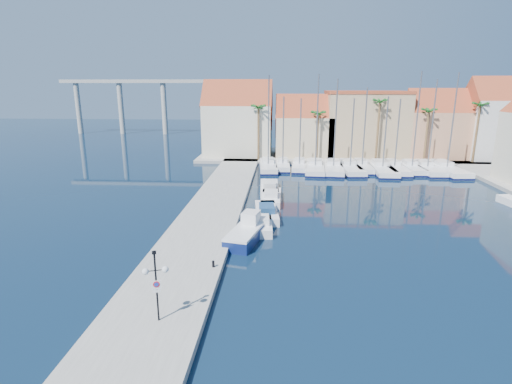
{
  "coord_description": "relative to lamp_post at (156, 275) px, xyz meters",
  "views": [
    {
      "loc": [
        -1.87,
        -26.2,
        12.9
      ],
      "look_at": [
        -4.33,
        10.74,
        3.0
      ],
      "focal_mm": 28.0,
      "sensor_mm": 36.0,
      "label": 1
    }
  ],
  "objects": [
    {
      "name": "sailboat_0",
      "position": [
        4.37,
        43.35,
        -2.57
      ],
      "size": [
        3.3,
        10.08,
        14.42
      ],
      "rotation": [
        0.0,
        0.0,
        0.07
      ],
      "color": "white",
      "rests_on": "ground"
    },
    {
      "name": "motorboat_west_1",
      "position": [
        5.08,
        19.61,
        -2.68
      ],
      "size": [
        2.75,
        6.74,
        1.4
      ],
      "rotation": [
        0.0,
        0.0,
        0.1
      ],
      "color": "white",
      "rests_on": "ground"
    },
    {
      "name": "bollard",
      "position": [
        1.85,
        6.75,
        -2.45
      ],
      "size": [
        0.18,
        0.18,
        0.46
      ],
      "primitive_type": "cylinder",
      "color": "black",
      "rests_on": "quay_west"
    },
    {
      "name": "lamp_post",
      "position": [
        0.0,
        0.0,
        0.0
      ],
      "size": [
        1.34,
        0.69,
        4.09
      ],
      "rotation": [
        0.0,
        0.0,
        0.33
      ],
      "color": "black",
      "rests_on": "quay_west"
    },
    {
      "name": "motorboat_west_0",
      "position": [
        4.86,
        15.95,
        -2.68
      ],
      "size": [
        2.01,
        5.39,
        1.4
      ],
      "rotation": [
        0.0,
        0.0,
        0.06
      ],
      "color": "white",
      "rests_on": "ground"
    },
    {
      "name": "sailboat_11",
      "position": [
        31.55,
        43.06,
        -2.6
      ],
      "size": [
        3.98,
        11.89,
        14.73
      ],
      "rotation": [
        0.0,
        0.0,
        0.08
      ],
      "color": "white",
      "rests_on": "ground"
    },
    {
      "name": "palm_4",
      "position": [
        38.45,
        49.36,
        6.36
      ],
      "size": [
        2.6,
        2.6,
        10.65
      ],
      "color": "brown",
      "rests_on": "shore_north"
    },
    {
      "name": "sailboat_7",
      "position": [
        21.92,
        42.66,
        -2.63
      ],
      "size": [
        3.4,
        11.64,
        11.36
      ],
      "rotation": [
        0.0,
        0.0,
        -0.03
      ],
      "color": "white",
      "rests_on": "ground"
    },
    {
      "name": "motorboat_west_2",
      "position": [
        5.4,
        25.14,
        -2.68
      ],
      "size": [
        2.19,
        6.7,
        1.4
      ],
      "rotation": [
        0.0,
        0.0,
        -0.01
      ],
      "color": "white",
      "rests_on": "ground"
    },
    {
      "name": "sailboat_10",
      "position": [
        28.74,
        43.13,
        -2.59
      ],
      "size": [
        3.16,
        10.39,
        13.79
      ],
      "rotation": [
        0.0,
        0.0,
        0.04
      ],
      "color": "white",
      "rests_on": "ground"
    },
    {
      "name": "sailboat_6",
      "position": [
        19.03,
        43.76,
        -2.58
      ],
      "size": [
        2.48,
        8.9,
        12.67
      ],
      "rotation": [
        0.0,
        0.0,
        0.02
      ],
      "color": "white",
      "rests_on": "ground"
    },
    {
      "name": "motorboat_west_3",
      "position": [
        5.03,
        29.74,
        -2.68
      ],
      "size": [
        2.53,
        6.98,
        1.4
      ],
      "rotation": [
        0.0,
        0.0,
        0.05
      ],
      "color": "white",
      "rests_on": "ground"
    },
    {
      "name": "sailboat_1",
      "position": [
        6.68,
        44.06,
        -2.58
      ],
      "size": [
        2.28,
        8.17,
        11.28
      ],
      "rotation": [
        0.0,
        0.0,
        0.01
      ],
      "color": "white",
      "rests_on": "ground"
    },
    {
      "name": "building_0",
      "position": [
        -1.55,
        54.36,
        3.34
      ],
      "size": [
        12.3,
        9.0,
        13.5
      ],
      "color": "beige",
      "rests_on": "shore_north"
    },
    {
      "name": "palm_3",
      "position": [
        30.45,
        49.36,
        5.42
      ],
      "size": [
        2.6,
        2.6,
        9.65
      ],
      "color": "brown",
      "rests_on": "shore_north"
    },
    {
      "name": "ground",
      "position": [
        8.45,
        7.36,
        -3.18
      ],
      "size": [
        260.0,
        260.0,
        0.0
      ],
      "primitive_type": "plane",
      "color": "black",
      "rests_on": "ground"
    },
    {
      "name": "sailboat_3",
      "position": [
        11.76,
        42.78,
        -2.59
      ],
      "size": [
        3.75,
        11.1,
        14.57
      ],
      "rotation": [
        0.0,
        0.0,
        -0.08
      ],
      "color": "white",
      "rests_on": "ground"
    },
    {
      "name": "building_3",
      "position": [
        33.45,
        54.36,
        2.67
      ],
      "size": [
        10.3,
        8.0,
        12.0
      ],
      "color": "tan",
      "rests_on": "shore_north"
    },
    {
      "name": "palm_2",
      "position": [
        22.45,
        49.36,
        6.83
      ],
      "size": [
        2.6,
        2.6,
        11.15
      ],
      "color": "brown",
      "rests_on": "shore_north"
    },
    {
      "name": "sailboat_9",
      "position": [
        26.54,
        43.35,
        -2.54
      ],
      "size": [
        2.47,
        9.08,
        14.93
      ],
      "rotation": [
        0.0,
        0.0,
        0.01
      ],
      "color": "white",
      "rests_on": "ground"
    },
    {
      "name": "viaduct",
      "position": [
        -30.62,
        89.36,
        7.06
      ],
      "size": [
        48.0,
        2.2,
        14.45
      ],
      "color": "#9E9E99",
      "rests_on": "ground"
    },
    {
      "name": "quay_west",
      "position": [
        -0.55,
        20.86,
        -2.93
      ],
      "size": [
        6.0,
        77.0,
        0.5
      ],
      "primitive_type": "cube",
      "color": "gray",
      "rests_on": "ground"
    },
    {
      "name": "shore_north",
      "position": [
        18.45,
        55.36,
        -2.93
      ],
      "size": [
        54.0,
        16.0,
        0.5
      ],
      "primitive_type": "cube",
      "color": "gray",
      "rests_on": "ground"
    },
    {
      "name": "sailboat_4",
      "position": [
        14.53,
        42.71,
        -2.6
      ],
      "size": [
        3.76,
        11.08,
        13.88
      ],
      "rotation": [
        0.0,
        0.0,
        -0.08
      ],
      "color": "white",
      "rests_on": "ground"
    },
    {
      "name": "fishing_boat",
      "position": [
        3.68,
        13.34,
        -2.45
      ],
      "size": [
        3.47,
        6.59,
        2.2
      ],
      "rotation": [
        0.0,
        0.0,
        -0.23
      ],
      "color": "#0E1D53",
      "rests_on": "ground"
    },
    {
      "name": "sailboat_2",
      "position": [
        9.32,
        43.74,
        -2.59
      ],
      "size": [
        2.69,
        8.49,
        11.02
      ],
      "rotation": [
        0.0,
        0.0,
        -0.06
      ],
      "color": "white",
      "rests_on": "ground"
    },
    {
      "name": "sailboat_5",
      "position": [
        17.01,
        42.91,
        -2.63
      ],
      "size": [
        3.63,
        11.08,
        11.08
      ],
      "rotation": [
        0.0,
        0.0,
        0.07
      ],
      "color": "white",
      "rests_on": "ground"
    },
    {
      "name": "palm_1",
      "position": [
        12.45,
        49.36,
        4.95
      ],
      "size": [
        2.6,
        2.6,
        9.15
      ],
      "color": "brown",
      "rests_on": "shore_north"
    },
    {
      "name": "building_4",
      "position": [
        42.45,
        53.36,
        3.78
      ],
      "size": [
        8.3,
        8.0,
        14.0
      ],
      "color": "silver",
      "rests_on": "shore_north"
    },
    {
      "name": "palm_0",
      "position": [
        2.45,
        49.36,
        5.89
      ],
      "size": [
        2.6,
        2.6,
        10.15
      ],
      "color": "brown",
      "rests_on": "shore_north"
    },
    {
      "name": "sailboat_8",
      "position": [
        23.81,
        43.18,
        -2.62
      ],
      "size": [
        3.07,
        10.51,
        11.02
      ],
      "rotation": [
        0.0,
        0.0,
        0.03
      ],
      "color": "white",
      "rests_on": "ground"
    },
    {
      "name": "building_1",
      "position": [
        10.45,
        54.36,
        2.11
      ],
      "size": [
        10.3,
        8.0,
        11.0
      ],
      "color": "#C6B18B",
      "rests_on": "shore_north"
    },
    {
      "name": "building_2",
      "position": [
        21.45,
        55.36,
        3.07
      ],
      "size": [
        14.2,
        10.2,
        11.5
      ],
      "color": "tan",
      "rests_on": "shore_north"
    }
  ]
}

